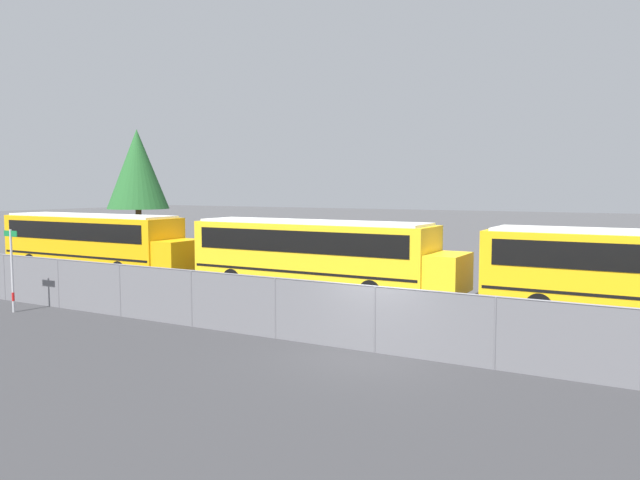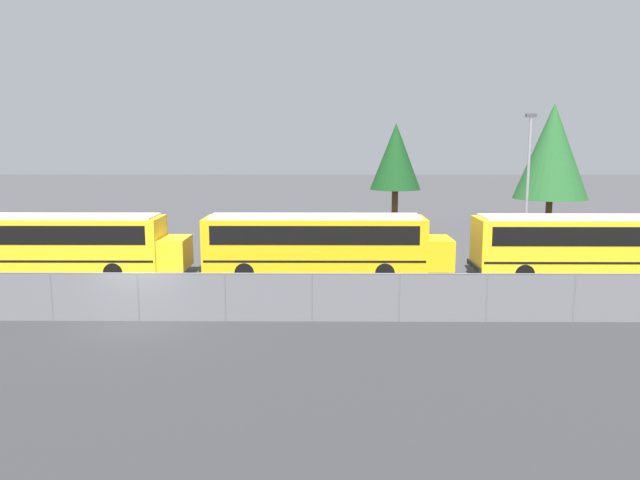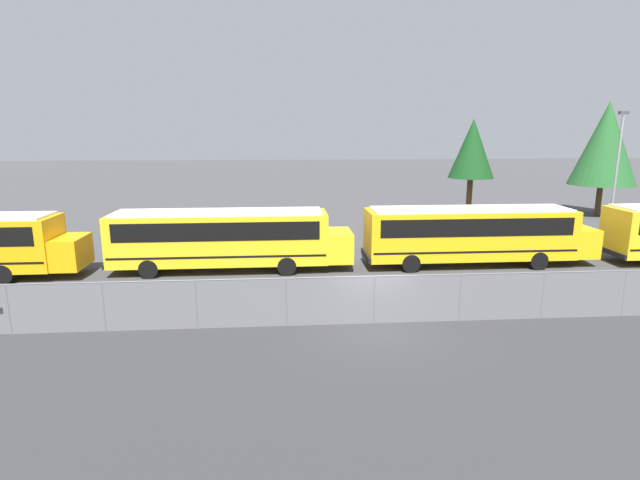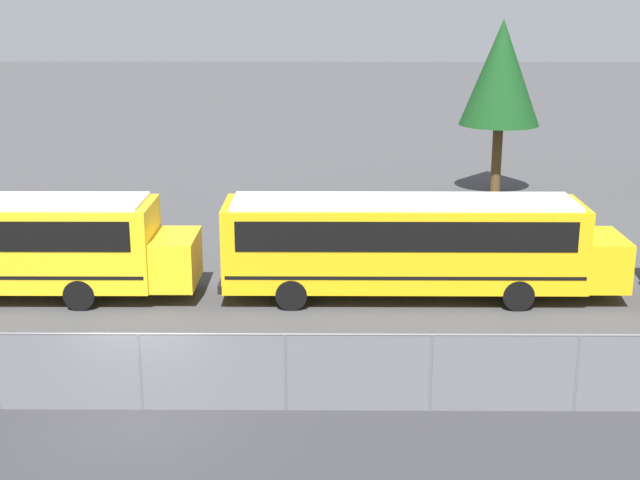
{
  "view_description": "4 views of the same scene",
  "coord_description": "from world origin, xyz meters",
  "px_view_note": "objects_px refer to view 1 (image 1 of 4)",
  "views": [
    {
      "loc": [
        6.67,
        -14.7,
        4.34
      ],
      "look_at": [
        -5.36,
        6.54,
        2.27
      ],
      "focal_mm": 35.0,
      "sensor_mm": 36.0,
      "label": 1
    },
    {
      "loc": [
        6.71,
        -21.71,
        6.43
      ],
      "look_at": [
        6.48,
        6.44,
        1.95
      ],
      "focal_mm": 35.0,
      "sensor_mm": 36.0,
      "label": 2
    },
    {
      "loc": [
        -3.22,
        -16.68,
        6.82
      ],
      "look_at": [
        -1.43,
        6.57,
        1.65
      ],
      "focal_mm": 28.0,
      "sensor_mm": 36.0,
      "label": 3
    },
    {
      "loc": [
        4.0,
        -17.63,
        8.77
      ],
      "look_at": [
        3.82,
        6.4,
        2.06
      ],
      "focal_mm": 50.0,
      "sensor_mm": 36.0,
      "label": 4
    }
  ],
  "objects_px": {
    "school_bus_0": "(94,238)",
    "tree_1": "(137,169)",
    "street_sign": "(12,268)",
    "school_bus_1": "(317,250)"
  },
  "relations": [
    {
      "from": "school_bus_0",
      "to": "tree_1",
      "type": "xyz_separation_m",
      "value": [
        -9.43,
        12.23,
        3.91
      ]
    },
    {
      "from": "school_bus_0",
      "to": "street_sign",
      "type": "xyz_separation_m",
      "value": [
        5.6,
        -8.35,
        -0.22
      ]
    },
    {
      "from": "school_bus_0",
      "to": "street_sign",
      "type": "bearing_deg",
      "value": -56.14
    },
    {
      "from": "tree_1",
      "to": "school_bus_1",
      "type": "bearing_deg",
      "value": -28.04
    },
    {
      "from": "street_sign",
      "to": "tree_1",
      "type": "distance_m",
      "value": 25.81
    },
    {
      "from": "street_sign",
      "to": "tree_1",
      "type": "relative_size",
      "value": 0.34
    },
    {
      "from": "school_bus_1",
      "to": "tree_1",
      "type": "bearing_deg",
      "value": 151.96
    },
    {
      "from": "school_bus_1",
      "to": "tree_1",
      "type": "height_order",
      "value": "tree_1"
    },
    {
      "from": "street_sign",
      "to": "tree_1",
      "type": "bearing_deg",
      "value": 126.15
    },
    {
      "from": "school_bus_1",
      "to": "tree_1",
      "type": "xyz_separation_m",
      "value": [
        -22.19,
        11.81,
        3.91
      ]
    }
  ]
}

